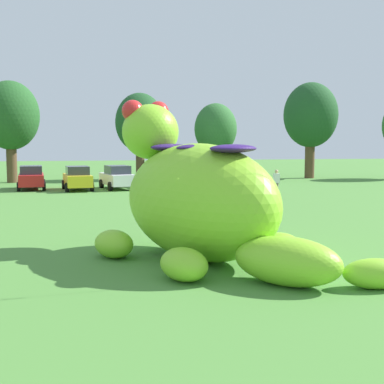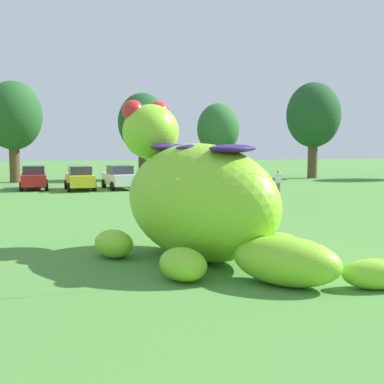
% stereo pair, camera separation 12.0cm
% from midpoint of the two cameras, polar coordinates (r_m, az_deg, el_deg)
% --- Properties ---
extents(ground_plane, '(160.00, 160.00, 0.00)m').
position_cam_midpoint_polar(ground_plane, '(15.37, 2.13, -7.42)').
color(ground_plane, '#4C8438').
extents(giant_inflatable_creature, '(7.59, 8.16, 4.82)m').
position_cam_midpoint_polar(giant_inflatable_creature, '(15.04, 0.54, -0.89)').
color(giant_inflatable_creature, '#8CD12D').
rests_on(giant_inflatable_creature, ground).
extents(car_red, '(2.28, 4.26, 1.72)m').
position_cam_midpoint_polar(car_red, '(38.97, -17.48, 1.54)').
color(car_red, red).
rests_on(car_red, ground).
extents(car_yellow, '(2.37, 4.30, 1.72)m').
position_cam_midpoint_polar(car_yellow, '(37.50, -12.68, 1.51)').
color(car_yellow, yellow).
rests_on(car_yellow, ground).
extents(car_white, '(2.63, 4.38, 1.72)m').
position_cam_midpoint_polar(car_white, '(37.92, -8.39, 1.63)').
color(car_white, white).
rests_on(car_white, ground).
extents(box_truck, '(3.30, 6.66, 2.95)m').
position_cam_midpoint_polar(box_truck, '(39.21, -0.59, 2.90)').
color(box_truck, '#333842').
rests_on(box_truck, ground).
extents(tree_mid_left, '(4.80, 4.80, 8.51)m').
position_cam_midpoint_polar(tree_mid_left, '(45.99, -19.60, 7.93)').
color(tree_mid_left, brown).
rests_on(tree_mid_left, ground).
extents(tree_centre_left, '(4.41, 4.41, 7.82)m').
position_cam_midpoint_polar(tree_centre_left, '(47.02, -5.89, 7.61)').
color(tree_centre_left, brown).
rests_on(tree_centre_left, ground).
extents(tree_centre, '(3.93, 3.93, 6.98)m').
position_cam_midpoint_polar(tree_centre, '(47.98, 2.56, 6.94)').
color(tree_centre, brown).
rests_on(tree_centre, ground).
extents(tree_centre_right, '(5.06, 5.06, 8.98)m').
position_cam_midpoint_polar(tree_centre_right, '(50.02, 12.96, 8.25)').
color(tree_centre_right, brown).
rests_on(tree_centre_right, ground).
extents(spectator_mid_field, '(0.38, 0.26, 1.71)m').
position_cam_midpoint_polar(spectator_mid_field, '(32.49, 9.24, 0.94)').
color(spectator_mid_field, '#726656').
rests_on(spectator_mid_field, ground).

